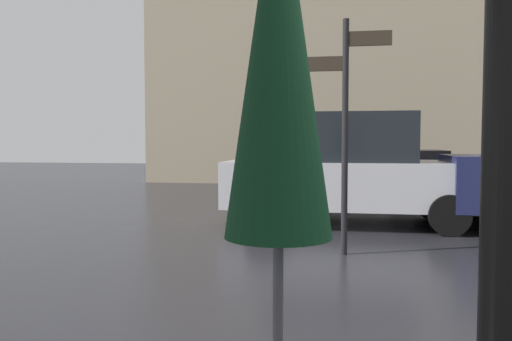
# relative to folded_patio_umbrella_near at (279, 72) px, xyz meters

# --- Properties ---
(folded_patio_umbrella_near) EXTENTS (0.39, 0.39, 2.39)m
(folded_patio_umbrella_near) POSITION_rel_folded_patio_umbrella_near_xyz_m (0.00, 0.00, 0.00)
(folded_patio_umbrella_near) COLOR black
(folded_patio_umbrella_near) RESTS_ON ground
(parked_car_left) EXTENTS (4.59, 2.03, 1.96)m
(parked_car_left) POSITION_rel_folded_patio_umbrella_near_xyz_m (0.10, 11.23, -0.69)
(parked_car_left) COLOR black
(parked_car_left) RESTS_ON ground
(parked_car_distant) EXTENTS (4.37, 1.99, 1.91)m
(parked_car_distant) POSITION_rel_folded_patio_umbrella_near_xyz_m (0.27, 7.47, -0.71)
(parked_car_distant) COLOR silver
(parked_car_distant) RESTS_ON ground
(street_signpost) EXTENTS (1.08, 0.08, 2.96)m
(street_signpost) POSITION_rel_folded_patio_umbrella_near_xyz_m (0.20, 4.99, 0.12)
(street_signpost) COLOR black
(street_signpost) RESTS_ON ground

